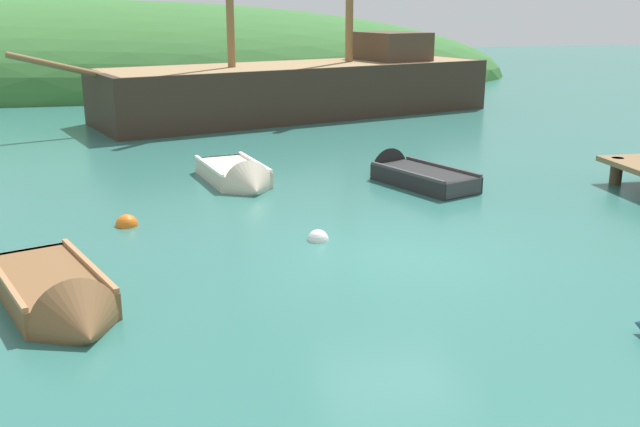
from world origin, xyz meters
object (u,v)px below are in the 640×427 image
at_px(buoy_orange, 127,226).
at_px(buoy_white, 318,240).
at_px(sailing_ship, 302,97).
at_px(rowboat_outer_right, 409,176).
at_px(rowboat_portside, 239,179).
at_px(rowboat_far, 59,302).

bearing_deg(buoy_orange, buoy_white, -24.86).
bearing_deg(buoy_orange, sailing_ship, 67.04).
height_order(rowboat_outer_right, buoy_orange, rowboat_outer_right).
xyz_separation_m(rowboat_portside, buoy_white, (1.03, -4.51, -0.13)).
height_order(buoy_orange, buoy_white, buoy_orange).
distance_m(rowboat_outer_right, buoy_white, 5.01).
relative_size(rowboat_portside, buoy_white, 8.24).
bearing_deg(buoy_orange, rowboat_outer_right, 20.44).
distance_m(sailing_ship, rowboat_outer_right, 11.29).
bearing_deg(rowboat_portside, rowboat_far, -36.61).
relative_size(rowboat_far, buoy_white, 9.00).
height_order(rowboat_far, rowboat_portside, rowboat_far).
bearing_deg(rowboat_portside, buoy_orange, -52.16).
distance_m(buoy_orange, buoy_white, 3.79).
bearing_deg(buoy_white, rowboat_far, -149.71).
bearing_deg(sailing_ship, buoy_white, 61.93).
distance_m(rowboat_far, buoy_orange, 4.06).
xyz_separation_m(rowboat_far, buoy_white, (4.12, 2.40, -0.14)).
relative_size(buoy_orange, buoy_white, 1.12).
bearing_deg(buoy_white, rowboat_outer_right, 53.04).
xyz_separation_m(rowboat_portside, buoy_orange, (-2.41, -2.92, -0.13)).
bearing_deg(rowboat_far, rowboat_outer_right, 109.48).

